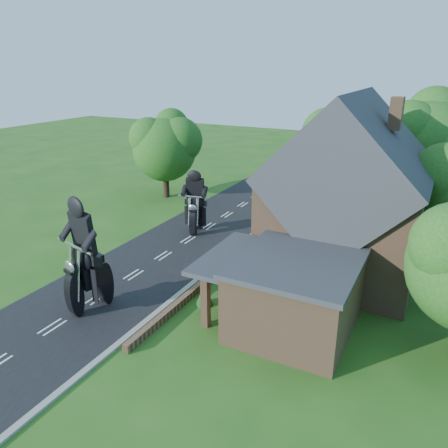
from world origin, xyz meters
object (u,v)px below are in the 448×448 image
at_px(annex, 293,293).
at_px(garden_wall, 237,254).
at_px(motorcycle_lead, 90,293).
at_px(house, 346,201).
at_px(motorcycle_follow, 196,223).

bearing_deg(annex, garden_wall, 133.84).
height_order(garden_wall, motorcycle_lead, motorcycle_lead).
xyz_separation_m(garden_wall, house, (6.19, 1.00, 4.14)).
relative_size(house, annex, 1.45).
height_order(house, annex, house).
distance_m(annex, motorcycle_lead, 9.92).
distance_m(house, motorcycle_lead, 14.51).
xyz_separation_m(annex, motorcycle_lead, (-9.37, -3.13, -0.88)).
relative_size(motorcycle_lead, motorcycle_follow, 1.28).
bearing_deg(motorcycle_follow, motorcycle_lead, 81.06).
bearing_deg(motorcycle_follow, house, 159.45).
xyz_separation_m(motorcycle_lead, motorcycle_follow, (-0.72, 11.44, -0.19)).
distance_m(house, motorcycle_follow, 11.42).
bearing_deg(house, motorcycle_follow, 171.97).
xyz_separation_m(annex, motorcycle_follow, (-10.09, 8.31, -1.07)).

